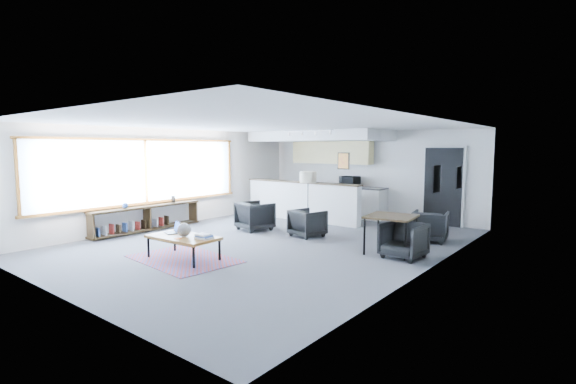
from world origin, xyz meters
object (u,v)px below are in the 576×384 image
Objects in this scene: coffee_table at (183,238)px; armchair_right at (308,222)px; laptop at (174,230)px; armchair_left at (255,214)px; dining_chair_far at (430,227)px; dining_chair_near at (403,242)px; dining_table at (391,219)px; book_stack at (204,236)px; ceramic_pot at (184,230)px; floor_lamp at (308,179)px; microwave at (350,180)px.

armchair_right is (0.64, 3.11, -0.06)m from coffee_table.
laptop is 0.53× the size of armchair_right.
coffee_table is at bearing 120.96° from armchair_left.
dining_chair_far is (3.09, 4.42, -0.09)m from coffee_table.
dining_chair_near is at bearing 82.20° from dining_chair_far.
dining_table is 1.61m from dining_chair_far.
coffee_table is 4.06m from dining_table.
laptop is at bearing -179.45° from book_stack.
laptop is 0.59× the size of dining_chair_near.
ceramic_pot is 0.36× the size of armchair_right.
coffee_table is 3.05m from armchair_left.
ceramic_pot is 0.45m from book_stack.
coffee_table is 4.61× the size of book_stack.
armchair_right is at bearing 174.19° from dining_chair_near.
book_stack is 0.20× the size of floor_lamp.
book_stack is 0.48× the size of dining_chair_far.
microwave is (0.80, 3.38, 0.72)m from armchair_left.
microwave is at bearing 94.48° from floor_lamp.
coffee_table is at bearing 8.85° from laptop.
floor_lamp is 2.68× the size of microwave.
armchair_right is at bearing 92.75° from laptop.
dining_table is at bearing 45.96° from ceramic_pot.
armchair_right is at bearing 79.52° from ceramic_pot.
dining_table is at bearing 42.00° from coffee_table.
book_stack is at bearing 7.44° from coffee_table.
dining_chair_far is (3.97, 1.49, -0.08)m from armchair_left.
book_stack is at bearing 15.11° from ceramic_pot.
dining_chair_far is (3.47, 4.33, -0.19)m from laptop.
armchair_left reaches higher than ceramic_pot.
laptop is 3.20m from armchair_right.
coffee_table is 2.21× the size of dining_chair_near.
armchair_right is (0.15, 3.02, -0.13)m from book_stack.
armchair_left is at bearing 179.18° from dining_table.
microwave is at bearing 108.48° from laptop.
coffee_table is at bearing 90.79° from armchair_right.
armchair_left reaches higher than dining_table.
dining_table is (3.23, 2.79, 0.18)m from laptop.
laptop reaches higher than coffee_table.
armchair_left is at bearing -95.94° from microwave.
coffee_table is 0.50m from book_stack.
laptop is 0.45m from ceramic_pot.
dining_table is (3.73, -0.05, 0.29)m from armchair_left.
dining_chair_near is (3.21, 2.66, -0.09)m from coffee_table.
armchair_right is at bearing -158.54° from armchair_left.
ceramic_pot is at bearing 43.96° from dining_chair_far.
ceramic_pot reaches higher than coffee_table.
dining_chair_far is (2.60, 4.33, -0.17)m from book_stack.
dining_chair_near is at bearing 57.00° from laptop.
laptop is 2.89m from armchair_left.
floor_lamp is 1.48× the size of dining_table.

